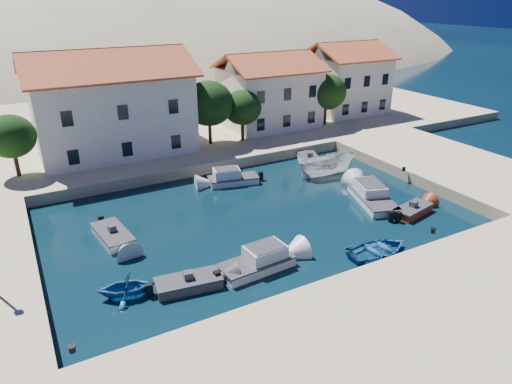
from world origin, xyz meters
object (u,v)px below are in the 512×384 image
rowboat_south (378,254)px  cabin_cruiser_east (373,197)px  building_left (111,101)px  building_right (346,77)px  cabin_cruiser_south (256,263)px  building_mid (269,89)px  boat_east (326,175)px

rowboat_south → cabin_cruiser_east: cabin_cruiser_east is taller
building_left → building_right: bearing=3.8°
building_right → cabin_cruiser_south: size_ratio=2.00×
building_mid → rowboat_south: bearing=-105.9°
building_mid → boat_east: 15.61m
building_right → cabin_cruiser_south: (-27.42, -26.05, -5.00)m
building_mid → cabin_cruiser_south: (-15.42, -25.05, -4.75)m
building_right → boat_east: size_ratio=1.68×
cabin_cruiser_south → rowboat_south: (7.68, -2.20, -0.48)m
building_left → building_right: building_left is taller
rowboat_south → cabin_cruiser_south: bearing=74.8°
building_right → cabin_cruiser_south: 38.15m
cabin_cruiser_east → boat_east: 6.64m
building_right → cabin_cruiser_east: 27.04m
building_right → cabin_cruiser_south: building_right is taller
rowboat_south → boat_east: (5.42, 12.72, 0.00)m
boat_east → building_mid: bearing=-1.5°
building_left → boat_east: (15.68, -13.53, -5.94)m
building_right → boat_east: (-14.32, -15.53, -5.47)m
rowboat_south → cabin_cruiser_east: bearing=-38.8°
building_right → cabin_cruiser_east: (-14.70, -22.14, -5.00)m
rowboat_south → building_left: bearing=22.1°
building_left → cabin_cruiser_east: bearing=-52.8°
cabin_cruiser_south → cabin_cruiser_east: bearing=13.0°
cabin_cruiser_south → rowboat_south: 8.00m
building_left → cabin_cruiser_south: 24.80m
building_mid → cabin_cruiser_east: 21.84m
cabin_cruiser_east → boat_east: bearing=15.9°
cabin_cruiser_south → cabin_cruiser_east: (12.72, 3.91, -0.00)m
cabin_cruiser_south → rowboat_south: size_ratio=1.10×
cabin_cruiser_east → boat_east: size_ratio=1.06×
cabin_cruiser_east → building_mid: bearing=11.9°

